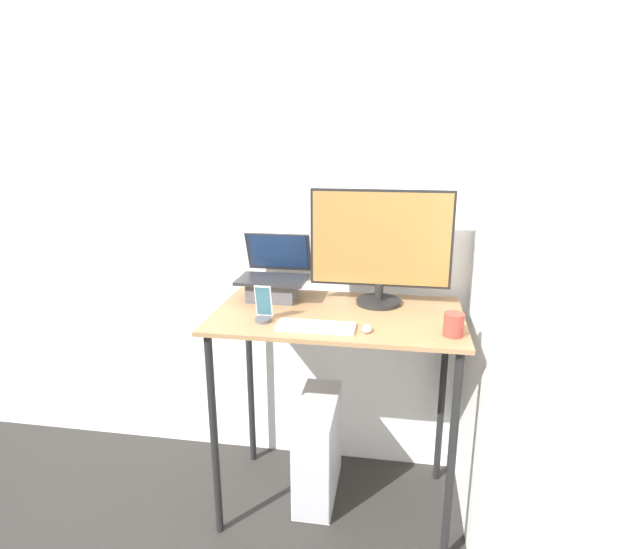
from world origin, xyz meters
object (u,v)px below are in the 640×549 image
object	(u,v)px
laptop	(273,282)
keyboard	(316,326)
cell_phone	(263,310)
mouse	(367,329)
monitor	(380,248)
computer_tower	(318,448)

from	to	relation	value
laptop	keyboard	world-z (taller)	laptop
keyboard	cell_phone	size ratio (longest dim) A/B	2.04
keyboard	mouse	size ratio (longest dim) A/B	5.31
monitor	computer_tower	world-z (taller)	monitor
keyboard	mouse	distance (m)	0.22
keyboard	computer_tower	xyz separation A→B (m)	(-0.03, 0.25, -0.77)
cell_phone	laptop	bearing A→B (deg)	96.36
laptop	computer_tower	size ratio (longest dim) A/B	0.62
computer_tower	keyboard	bearing A→B (deg)	-82.38
monitor	computer_tower	bearing A→B (deg)	-158.90
cell_phone	monitor	bearing A→B (deg)	33.21
keyboard	mouse	xyz separation A→B (m)	(0.22, -0.01, 0.01)
keyboard	computer_tower	world-z (taller)	keyboard
monitor	cell_phone	world-z (taller)	monitor
monitor	keyboard	bearing A→B (deg)	-124.17
cell_phone	computer_tower	distance (m)	0.86
monitor	mouse	xyz separation A→B (m)	(-0.03, -0.37, -0.26)
laptop	monitor	world-z (taller)	monitor
monitor	laptop	bearing A→B (deg)	-179.36
mouse	monitor	bearing A→B (deg)	85.36
laptop	keyboard	distance (m)	0.46
monitor	cell_phone	size ratio (longest dim) A/B	4.08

